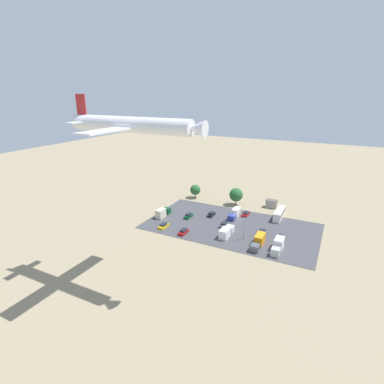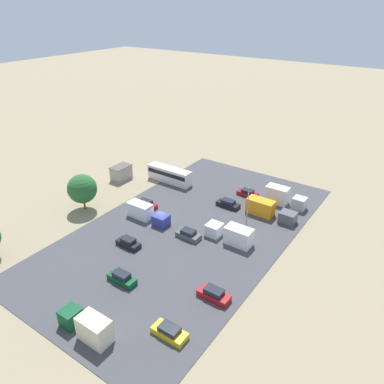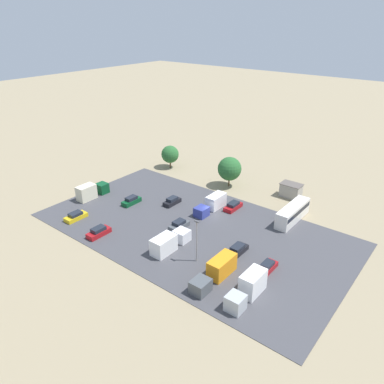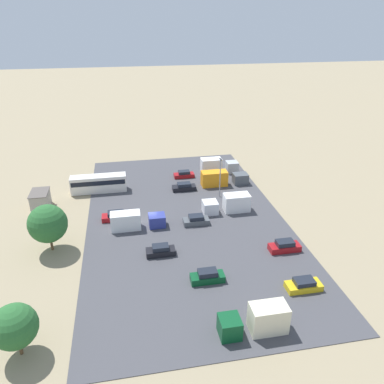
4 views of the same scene
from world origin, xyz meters
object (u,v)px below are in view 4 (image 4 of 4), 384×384
object	(u,v)px
parked_car_0	(116,216)
parked_truck_3	(257,320)
parked_car_6	(161,251)
parked_truck_1	(229,204)
parked_car_2	(196,220)
parked_truck_0	(217,167)
parked_car_1	(285,246)
parked_car_7	(304,285)
parked_car_3	(184,187)
parked_car_5	(207,277)
parked_car_4	(184,175)
parked_truck_2	(222,178)
bus	(99,183)
parked_truck_4	(135,221)
shed_building	(41,200)

from	to	relation	value
parked_car_0	parked_truck_3	size ratio (longest dim) A/B	0.62
parked_car_6	parked_truck_1	size ratio (longest dim) A/B	0.51
parked_car_2	parked_truck_0	world-z (taller)	parked_truck_0
parked_car_1	parked_car_7	world-z (taller)	parked_car_1
parked_car_3	parked_truck_1	world-z (taller)	parked_truck_1
parked_car_5	parked_car_6	xyz separation A→B (m)	(-6.92, -5.27, -0.05)
parked_truck_0	parked_car_6	bearing A→B (deg)	-28.75
parked_car_4	parked_car_5	bearing A→B (deg)	175.63
parked_car_2	parked_car_3	distance (m)	13.09
parked_truck_0	parked_truck_2	world-z (taller)	parked_truck_0
bus	parked_truck_2	bearing A→B (deg)	86.82
bus	parked_car_4	distance (m)	17.65
bus	parked_truck_2	size ratio (longest dim) A/B	1.11
parked_truck_4	parked_car_0	bearing A→B (deg)	-137.72
parked_car_3	parked_truck_2	world-z (taller)	parked_truck_2
parked_car_6	parked_car_3	bearing A→B (deg)	-18.29
shed_building	parked_car_1	xyz separation A→B (m)	(20.36, 36.94, -0.81)
bus	parked_car_6	world-z (taller)	bus
shed_building	parked_truck_4	xyz separation A→B (m)	(10.00, 15.93, -0.20)
bus	parked_truck_1	xyz separation A→B (m)	(12.25, 22.45, -0.37)
shed_building	parked_car_3	distance (m)	26.14
parked_car_3	parked_truck_2	distance (m)	7.92
parked_car_0	parked_car_3	world-z (taller)	parked_car_3
parked_car_0	parked_car_5	world-z (taller)	parked_car_5
shed_building	parked_car_4	xyz separation A→B (m)	(-8.75, 27.03, -0.90)
shed_building	parked_car_6	xyz separation A→B (m)	(18.10, 19.18, -0.85)
parked_car_4	parked_car_7	distance (m)	38.51
parked_truck_1	parked_truck_4	size ratio (longest dim) A/B	0.95
parked_truck_1	parked_truck_2	xyz separation A→B (m)	(-10.92, 1.53, -0.03)
parked_car_7	parked_car_4	bearing A→B (deg)	-166.68
parked_car_2	parked_car_6	size ratio (longest dim) A/B	1.02
parked_car_0	parked_truck_1	bearing A→B (deg)	-91.72
parked_car_5	parked_truck_0	bearing A→B (deg)	-15.97
shed_building	bus	distance (m)	11.01
parked_truck_0	parked_truck_1	distance (m)	16.96
parked_car_4	parked_truck_3	world-z (taller)	parked_truck_3
parked_car_3	parked_car_6	size ratio (longest dim) A/B	1.10
bus	parked_car_0	size ratio (longest dim) A/B	2.26
bus	parked_truck_4	xyz separation A→B (m)	(14.96, 6.10, -0.47)
parked_car_1	parked_truck_1	world-z (taller)	parked_truck_1
parked_car_1	parked_car_4	size ratio (longest dim) A/B	1.07
parked_car_3	parked_truck_1	xyz separation A→B (m)	(9.84, 6.28, 0.76)
parked_car_0	parked_truck_4	size ratio (longest dim) A/B	0.53
parked_car_7	parked_truck_4	bearing A→B (deg)	-133.15
parked_truck_3	parked_car_7	bearing A→B (deg)	-55.87
parked_truck_3	parked_truck_4	world-z (taller)	parked_truck_3
parked_car_0	parked_car_6	bearing A→B (deg)	-151.30
shed_building	parked_truck_0	xyz separation A→B (m)	(-9.53, 34.34, 0.08)
parked_car_1	parked_car_6	distance (m)	17.91
parked_car_4	parked_truck_1	xyz separation A→B (m)	(16.05, 5.25, 0.79)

